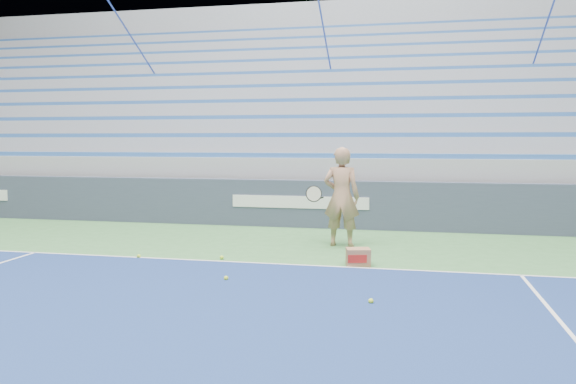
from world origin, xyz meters
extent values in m
cube|color=white|center=(0.00, 11.88, 0.01)|extent=(10.97, 0.05, 0.00)
cube|color=#373F54|center=(0.00, 15.88, 0.55)|extent=(30.00, 0.30, 1.10)
cube|color=white|center=(0.00, 15.72, 0.60)|extent=(3.20, 0.02, 0.28)
cube|color=#9A9CA2|center=(0.00, 20.43, 0.55)|extent=(30.00, 8.50, 1.10)
cube|color=#9A9CA2|center=(0.00, 20.43, 1.35)|extent=(30.00, 8.50, 0.50)
cube|color=#2E5DA7|center=(0.00, 16.56, 1.66)|extent=(29.60, 0.42, 0.11)
cube|color=#9A9CA2|center=(0.00, 20.86, 1.85)|extent=(30.00, 7.65, 0.50)
cube|color=#2E5DA7|center=(0.00, 17.41, 2.16)|extent=(29.60, 0.42, 0.11)
cube|color=#9A9CA2|center=(0.00, 21.28, 2.35)|extent=(30.00, 6.80, 0.50)
cube|color=#2E5DA7|center=(0.00, 18.26, 2.66)|extent=(29.60, 0.42, 0.11)
cube|color=#9A9CA2|center=(0.00, 21.71, 2.85)|extent=(30.00, 5.95, 0.50)
cube|color=#2E5DA7|center=(0.00, 19.11, 3.16)|extent=(29.60, 0.42, 0.11)
cube|color=#9A9CA2|center=(0.00, 22.13, 3.35)|extent=(30.00, 5.10, 0.50)
cube|color=#2E5DA7|center=(0.00, 19.96, 3.66)|extent=(29.60, 0.42, 0.11)
cube|color=#9A9CA2|center=(0.00, 22.56, 3.85)|extent=(30.00, 4.25, 0.50)
cube|color=#2E5DA7|center=(0.00, 20.81, 4.15)|extent=(29.60, 0.42, 0.11)
cube|color=#9A9CA2|center=(0.00, 22.98, 4.35)|extent=(30.00, 3.40, 0.50)
cube|color=#2E5DA7|center=(0.00, 21.66, 4.65)|extent=(29.60, 0.42, 0.11)
cube|color=#9A9CA2|center=(0.00, 23.41, 4.85)|extent=(30.00, 2.55, 0.50)
cube|color=#2E5DA7|center=(0.00, 22.51, 5.15)|extent=(29.60, 0.42, 0.11)
cube|color=#9A9CA2|center=(0.00, 23.84, 5.35)|extent=(30.00, 1.70, 0.50)
cube|color=#2E5DA7|center=(0.00, 23.36, 5.65)|extent=(29.60, 0.42, 0.11)
cube|color=#9A9CA2|center=(0.00, 24.26, 5.85)|extent=(30.00, 0.85, 0.50)
cube|color=#2E5DA7|center=(0.00, 24.21, 6.15)|extent=(29.60, 0.42, 0.11)
cube|color=#9A9CA2|center=(0.00, 24.98, 3.65)|extent=(31.00, 0.40, 7.30)
cylinder|color=#2D46A0|center=(-6.00, 20.43, 4.60)|extent=(0.05, 8.53, 5.04)
cylinder|color=#2D46A0|center=(0.00, 20.43, 4.60)|extent=(0.05, 8.53, 5.04)
cylinder|color=#2D46A0|center=(6.00, 20.43, 4.60)|extent=(0.05, 8.53, 5.04)
imported|color=tan|center=(1.20, 13.72, 0.95)|extent=(0.72, 0.50, 1.90)
cylinder|color=black|center=(0.85, 13.47, 0.95)|extent=(0.12, 0.27, 0.08)
cylinder|color=beige|center=(0.75, 13.19, 1.05)|extent=(0.29, 0.16, 0.28)
torus|color=black|center=(0.75, 13.19, 1.05)|extent=(0.31, 0.18, 0.30)
cube|color=#926747|center=(1.66, 12.08, 0.14)|extent=(0.43, 0.36, 0.28)
cube|color=#B21E19|center=(1.66, 11.94, 0.14)|extent=(0.30, 0.08, 0.13)
sphere|color=#CDEB30|center=(-2.09, 11.88, 0.03)|extent=(0.07, 0.07, 0.07)
sphere|color=#CDEB30|center=(-0.13, 10.73, 0.03)|extent=(0.07, 0.07, 0.07)
sphere|color=#CDEB30|center=(-0.66, 12.08, 0.03)|extent=(0.07, 0.07, 0.07)
sphere|color=#CDEB30|center=(2.00, 9.99, 0.03)|extent=(0.07, 0.07, 0.07)
camera|label=1|loc=(2.40, 3.10, 2.04)|focal=35.00mm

